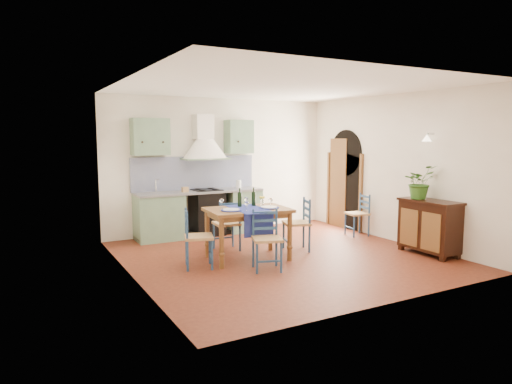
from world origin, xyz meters
The scene contains 13 objects.
floor centered at (0.00, 0.00, 0.00)m, with size 5.00×5.00×0.00m, color #471A0F.
back_wall centered at (-0.47, 2.29, 1.05)m, with size 5.00×0.96×2.80m.
right_wall centered at (2.50, 0.28, 1.34)m, with size 0.26×5.00×2.80m.
left_wall centered at (-2.50, 0.00, 1.40)m, with size 0.04×5.00×2.80m, color white.
ceiling centered at (0.00, 0.00, 2.80)m, with size 5.00×5.00×0.01m, color white.
dining_table centered at (-0.58, 0.12, 0.74)m, with size 1.39×1.07×1.15m.
chair_near centered at (-0.62, -0.54, 0.47)m, with size 0.54×0.54×0.90m.
chair_far centered at (-0.65, 0.80, 0.47)m, with size 0.46×0.46×0.91m.
chair_left centered at (-1.51, 0.05, 0.47)m, with size 0.53×0.53×0.91m.
chair_right centered at (0.45, 0.20, 0.48)m, with size 0.55×0.55×0.93m.
chair_spare centered at (2.23, 0.65, 0.44)m, with size 0.46×0.46×0.85m.
sideboard centered at (2.26, -1.09, 0.51)m, with size 0.50×1.05×0.94m.
potted_plant centered at (2.21, -0.88, 1.23)m, with size 0.52×0.45×0.58m, color #2D5D1C.
Camera 1 is at (-3.99, -6.37, 2.00)m, focal length 32.00 mm.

